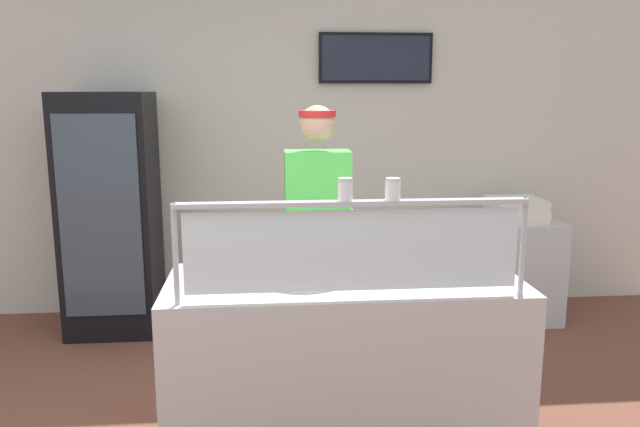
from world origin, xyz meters
name	(u,v)px	position (x,y,z in m)	size (l,w,h in m)	color
ground_plane	(330,397)	(0.85, 1.00, 0.00)	(12.00, 12.00, 0.00)	brown
shop_rear_unit	(310,149)	(0.86, 2.72, 1.36)	(6.10, 0.13, 2.70)	beige
serving_counter	(344,371)	(0.85, 0.35, 0.47)	(1.70, 0.70, 0.95)	#BCB7B2
sneeze_guard	(354,237)	(0.85, 0.06, 1.23)	(1.53, 0.06, 0.44)	#B2B5BC
pizza_tray	(302,276)	(0.65, 0.37, 0.97)	(0.47, 0.47, 0.04)	#9EA0A8
pizza_server	(296,273)	(0.62, 0.35, 0.99)	(0.07, 0.28, 0.01)	#ADAFB7
parmesan_shaker	(345,191)	(0.81, 0.06, 1.43)	(0.06, 0.06, 0.10)	white
pepper_flake_shaker	(393,191)	(1.02, 0.06, 1.43)	(0.07, 0.07, 0.09)	white
worker_figure	(318,234)	(0.79, 1.08, 1.01)	(0.41, 0.50, 1.76)	#23232D
drink_fridge	(111,214)	(-0.70, 2.27, 0.92)	(0.67, 0.62, 1.83)	black
prep_shelf	(512,270)	(2.46, 2.23, 0.41)	(0.70, 0.55, 0.82)	#B7BABF
pizza_box_stack	(515,210)	(2.47, 2.23, 0.91)	(0.43, 0.42, 0.18)	silver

